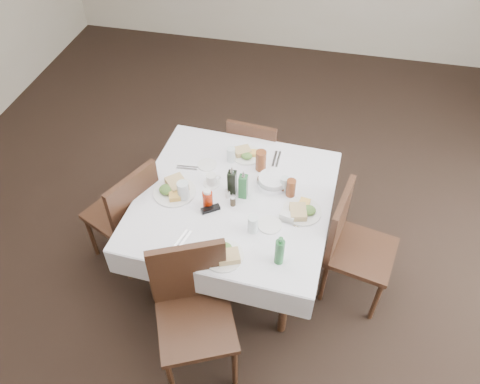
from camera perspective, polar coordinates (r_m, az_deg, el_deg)
The scene contains 33 objects.
ground_plane at distance 3.87m, azimuth -0.20°, elevation -7.71°, with size 7.00×7.00×0.00m, color black.
room_shell at distance 2.70m, azimuth -0.30°, elevation 14.49°, with size 6.04×7.04×2.80m.
dining_table at distance 3.31m, azimuth -0.71°, elevation -1.53°, with size 1.40×1.40×0.76m.
chair_north at distance 3.99m, azimuth 1.76°, elevation 4.76°, with size 0.45×0.45×0.87m.
chair_south at distance 2.98m, azimuth -5.76°, elevation -13.40°, with size 0.62×0.62×0.99m.
chair_east at distance 3.37m, azimuth 13.38°, elevation -5.81°, with size 0.52×0.52×0.94m.
chair_west at distance 3.55m, azimuth -13.48°, elevation -2.24°, with size 0.60×0.60×0.95m.
meal_north at distance 3.55m, azimuth 0.74°, elevation 4.68°, with size 0.23×0.23×0.05m.
meal_south at distance 2.90m, azimuth -1.91°, elevation -7.59°, with size 0.25×0.25×0.06m.
meal_east at distance 3.16m, azimuth 7.59°, elevation -2.24°, with size 0.26×0.26×0.06m.
meal_west at distance 3.30m, azimuth -8.07°, elevation 0.33°, with size 0.30×0.30×0.07m.
side_plate_a at distance 3.48m, azimuth -4.02°, elevation 3.33°, with size 0.14×0.14×0.01m.
side_plate_b at distance 3.08m, azimuth 3.64°, elevation -4.01°, with size 0.16×0.16×0.01m.
water_n at distance 3.48m, azimuth -1.11°, elevation 4.58°, with size 0.06×0.06×0.12m.
water_s at distance 3.00m, azimuth 1.59°, elevation -3.93°, with size 0.07×0.07×0.13m.
water_e at distance 3.27m, azimuth 5.46°, elevation 0.97°, with size 0.06×0.06×0.11m.
water_w at distance 3.21m, azimuth -6.93°, elevation 0.12°, with size 0.08×0.08×0.15m.
iced_tea_a at distance 3.40m, azimuth 2.56°, elevation 3.85°, with size 0.08×0.08×0.16m.
iced_tea_b at distance 3.23m, azimuth 6.23°, elevation 0.50°, with size 0.07×0.07×0.14m.
bread_basket at distance 3.32m, azimuth 3.99°, elevation 1.32°, with size 0.22×0.22×0.07m.
oil_cruet_dark at distance 3.21m, azimuth -0.97°, elevation 1.29°, with size 0.06×0.06×0.24m.
oil_cruet_green at distance 3.18m, azimuth 0.39°, elevation 0.80°, with size 0.06×0.06×0.24m.
ketchup_bottle at distance 3.15m, azimuth -3.98°, elevation -0.81°, with size 0.07×0.07×0.15m.
salt_shaker at distance 3.22m, azimuth -1.51°, elevation -0.22°, with size 0.03×0.03×0.07m.
pepper_shaker at distance 3.17m, azimuth -0.87°, elevation -1.04°, with size 0.04×0.04×0.09m.
coffee_mug at distance 3.32m, azimuth -3.48°, elevation 1.48°, with size 0.12×0.12×0.09m.
sunglasses at distance 3.16m, azimuth -3.62°, elevation -2.07°, with size 0.13×0.11×0.03m.
green_bottle at distance 2.83m, azimuth 4.84°, elevation -7.23°, with size 0.06×0.06×0.22m.
sugar_caddy at distance 3.11m, azimuth 5.80°, elevation -2.95°, with size 0.11×0.08×0.05m.
cutlery_n at distance 3.54m, azimuth 4.46°, elevation 4.03°, with size 0.05×0.18×0.01m.
cutlery_s at distance 3.01m, azimuth -7.17°, elevation -5.97°, with size 0.09×0.20×0.01m.
cutlery_e at distance 3.10m, azimuth 5.94°, elevation -3.69°, with size 0.17×0.07×0.01m.
cutlery_w at distance 3.48m, azimuth -6.48°, elevation 2.95°, with size 0.16×0.05×0.01m.
Camera 1 is at (0.52, -2.25, 3.11)m, focal length 35.00 mm.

